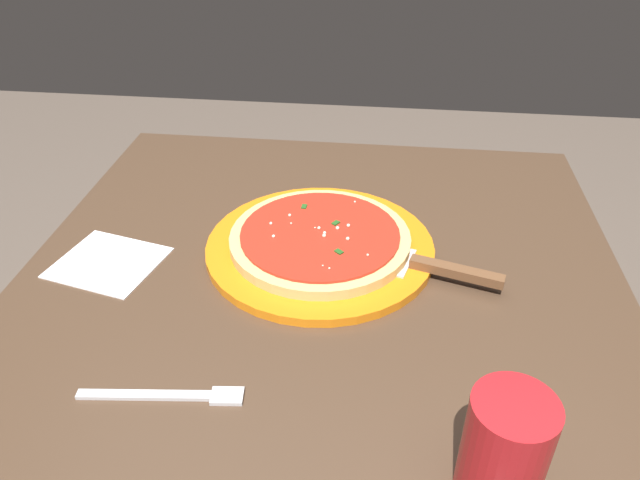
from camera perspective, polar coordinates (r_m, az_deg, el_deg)
restaurant_table at (r=0.97m, az=0.15°, el=-9.80°), size 0.86×0.84×0.75m
serving_plate at (r=0.90m, az=0.00°, el=-0.69°), size 0.34×0.34×0.01m
pizza at (r=0.89m, az=0.00°, el=0.18°), size 0.27×0.27×0.02m
pizza_server at (r=0.85m, az=10.18°, el=-2.44°), size 0.22×0.10×0.01m
cup_tall_drink at (r=0.60m, az=17.13°, el=-18.52°), size 0.08×0.08×0.12m
napkin_folded_right at (r=0.93m, az=-19.46°, el=-2.03°), size 0.17×0.16×0.00m
fork at (r=0.71m, az=-13.97°, el=-14.13°), size 0.19×0.04×0.00m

